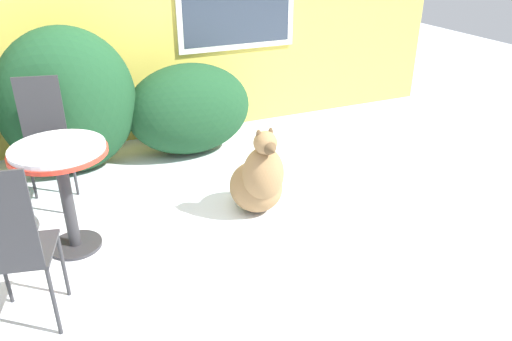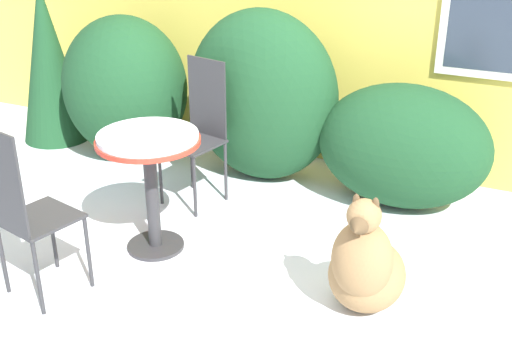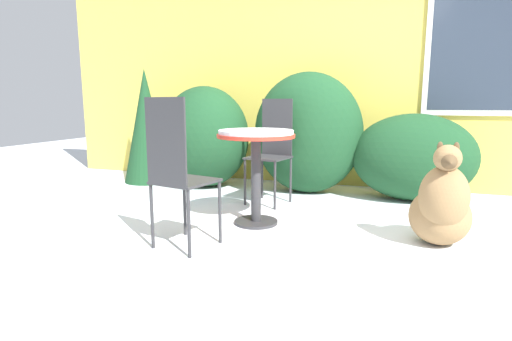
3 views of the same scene
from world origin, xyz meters
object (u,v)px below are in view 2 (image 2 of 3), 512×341
at_px(patio_table, 149,159).
at_px(patio_chair_near_table, 199,127).
at_px(patio_chair_far_side, 25,208).
at_px(dog, 365,267).

distance_m(patio_table, patio_chair_near_table, 0.77).
height_order(patio_chair_near_table, patio_chair_far_side, same).
bearing_deg(dog, patio_chair_near_table, 150.35).
xyz_separation_m(patio_table, dog, (1.43, -0.09, -0.35)).
relative_size(patio_table, patio_chair_near_table, 0.75).
relative_size(patio_table, patio_chair_far_side, 0.75).
distance_m(patio_table, patio_chair_far_side, 0.81).
height_order(patio_table, patio_chair_far_side, patio_chair_far_side).
bearing_deg(patio_chair_near_table, patio_table, -71.34).
xyz_separation_m(patio_table, patio_chair_far_side, (-0.32, -0.74, -0.06)).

